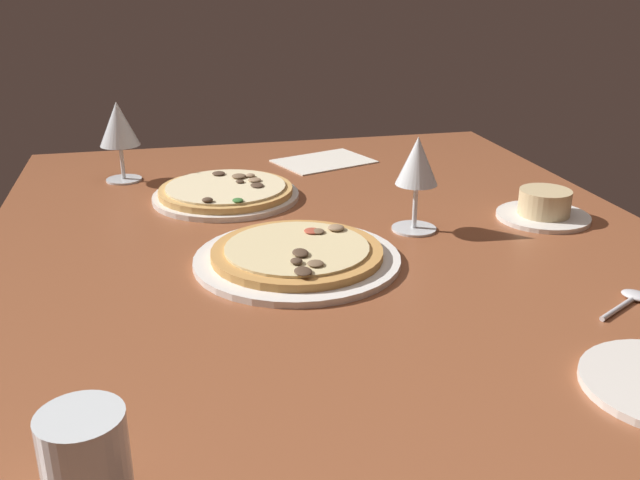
% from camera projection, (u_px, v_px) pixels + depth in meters
% --- Properties ---
extents(dining_table, '(1.50, 1.10, 0.04)m').
position_uv_depth(dining_table, '(342.00, 267.00, 1.08)').
color(dining_table, brown).
rests_on(dining_table, ground).
extents(pizza_main, '(0.31, 0.31, 0.03)m').
position_uv_depth(pizza_main, '(297.00, 255.00, 1.04)').
color(pizza_main, white).
rests_on(pizza_main, dining_table).
extents(pizza_side, '(0.27, 0.27, 0.03)m').
position_uv_depth(pizza_side, '(226.00, 192.00, 1.33)').
color(pizza_side, silver).
rests_on(pizza_side, dining_table).
extents(ramekin_on_saucer, '(0.16, 0.16, 0.05)m').
position_uv_depth(ramekin_on_saucer, '(544.00, 207.00, 1.22)').
color(ramekin_on_saucer, silver).
rests_on(ramekin_on_saucer, dining_table).
extents(wine_glass_far, '(0.07, 0.07, 0.16)m').
position_uv_depth(wine_glass_far, '(417.00, 166.00, 1.14)').
color(wine_glass_far, silver).
rests_on(wine_glass_far, dining_table).
extents(wine_glass_near, '(0.08, 0.08, 0.16)m').
position_uv_depth(wine_glass_near, '(119.00, 127.00, 1.41)').
color(wine_glass_near, silver).
rests_on(wine_glass_near, dining_table).
extents(water_glass, '(0.07, 0.07, 0.09)m').
position_uv_depth(water_glass, '(87.00, 468.00, 0.56)').
color(water_glass, silver).
rests_on(water_glass, dining_table).
extents(paper_menu, '(0.20, 0.24, 0.00)m').
position_uv_depth(paper_menu, '(324.00, 161.00, 1.58)').
color(paper_menu, silver).
rests_on(paper_menu, dining_table).
extents(spoon, '(0.07, 0.11, 0.01)m').
position_uv_depth(spoon, '(632.00, 299.00, 0.92)').
color(spoon, silver).
rests_on(spoon, dining_table).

